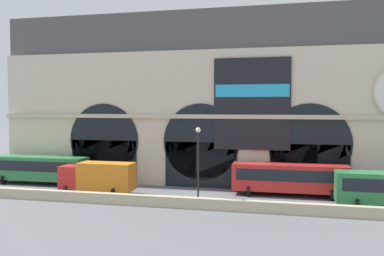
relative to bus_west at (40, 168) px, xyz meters
The scene contains 7 objects.
ground_plane 18.32m from the bus_west, ahead, with size 200.00×200.00×0.00m, color slate.
quay_parapet_wall 19.45m from the bus_west, 21.66° to the right, with size 90.00×0.70×0.95m, color #BCAD8C.
station_building 20.08m from the bus_west, 13.84° to the left, with size 47.25×4.72×19.20m.
bus_west is the anchor object (origin of this frame).
box_truck_midwest 9.30m from the bus_west, 20.28° to the right, with size 7.50×2.91×3.12m.
bus_mideast 27.36m from the bus_west, ahead, with size 11.00×3.25×3.10m.
street_lamp_quayside 20.86m from the bus_west, 17.91° to the right, with size 0.44×0.44×6.90m.
Camera 1 is at (9.61, -39.03, 8.68)m, focal length 39.48 mm.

